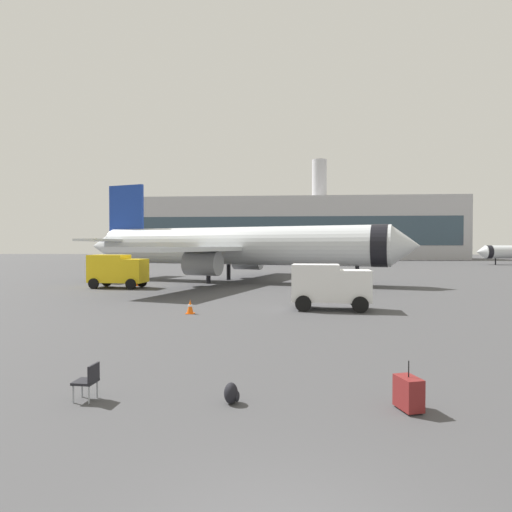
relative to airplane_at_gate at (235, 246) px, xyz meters
name	(u,v)px	position (x,y,z in m)	size (l,w,h in m)	color
airplane_at_gate	(235,246)	(0.00, 0.00, 0.00)	(35.15, 32.06, 10.50)	silver
service_truck	(118,270)	(-9.49, -6.77, -2.05)	(4.94, 2.82, 2.90)	yellow
cargo_van	(330,284)	(7.79, -18.46, -2.21)	(4.54, 2.62, 2.60)	white
safety_cone_near	(136,282)	(-8.50, -5.00, -3.26)	(0.44, 0.44, 0.80)	#F2590C
safety_cone_mid	(334,282)	(9.60, -3.88, -3.28)	(0.44, 0.44, 0.77)	#F2590C
safety_cone_far	(190,307)	(0.15, -20.54, -3.27)	(0.44, 0.44, 0.77)	#F2590C
rolling_suitcase	(409,393)	(8.03, -33.57, -3.27)	(0.58, 0.73, 1.10)	maroon
traveller_backpack	(232,393)	(4.10, -33.44, -3.42)	(0.36, 0.40, 0.48)	black
gate_chair	(88,379)	(0.73, -33.50, -3.16)	(0.51, 0.51, 0.86)	black
terminal_building	(292,229)	(6.71, 87.03, 5.32)	(96.38, 23.52, 29.78)	#B2B2B7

